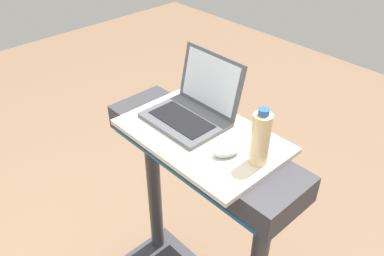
% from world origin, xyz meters
% --- Properties ---
extents(desk_board, '(0.64, 0.41, 0.02)m').
position_xyz_m(desk_board, '(0.00, 0.70, 1.10)').
color(desk_board, beige).
rests_on(desk_board, treadmill_base).
extents(laptop, '(0.32, 0.29, 0.25)m').
position_xyz_m(laptop, '(-0.11, 0.75, 1.16)').
color(laptop, '#515459').
rests_on(laptop, desk_board).
extents(computer_mouse, '(0.09, 0.11, 0.03)m').
position_xyz_m(computer_mouse, '(0.16, 0.67, 1.12)').
color(computer_mouse, '#B2B2B7').
rests_on(computer_mouse, desk_board).
extents(water_bottle, '(0.07, 0.07, 0.22)m').
position_xyz_m(water_bottle, '(0.26, 0.73, 1.21)').
color(water_bottle, beige).
rests_on(water_bottle, desk_board).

